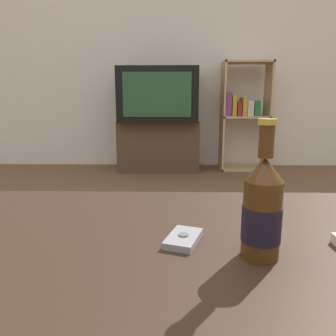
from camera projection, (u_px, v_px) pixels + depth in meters
back_wall at (168, 44)px, 3.47m from camera, size 8.00×0.05×2.60m
coffee_table at (137, 265)px, 0.70m from camera, size 1.21×0.65×0.46m
tv_stand at (159, 146)px, 3.42m from camera, size 0.82×0.40×0.51m
television at (159, 95)px, 3.31m from camera, size 0.77×0.61×0.52m
bookshelf at (243, 113)px, 3.39m from camera, size 0.48×0.30×1.10m
beer_bottle at (262, 210)px, 0.58m from camera, size 0.07×0.07×0.25m
cell_phone at (183, 239)px, 0.66m from camera, size 0.09×0.11×0.02m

